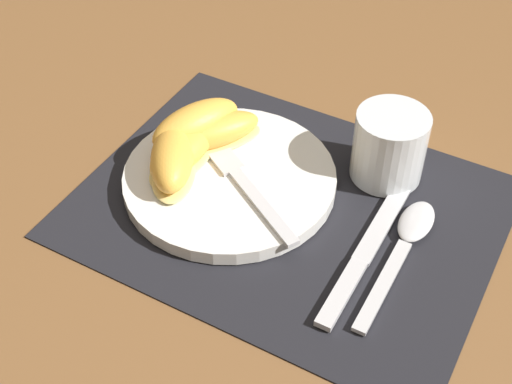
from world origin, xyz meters
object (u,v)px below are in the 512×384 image
Objects in this scene: plate at (232,177)px; spoon at (408,238)px; citrus_wedge_2 at (184,148)px; citrus_wedge_1 at (196,127)px; knife at (366,251)px; juice_glass at (389,150)px; fork at (238,176)px; citrus_wedge_0 at (214,133)px; citrus_wedge_3 at (172,160)px.

plate reaches higher than spoon.
plate is at bearing 5.76° from citrus_wedge_2.
spoon is 0.26m from citrus_wedge_1.
knife is at bearing -130.33° from spoon.
spoon is (0.20, 0.01, -0.00)m from plate.
juice_glass is at bearing 124.46° from spoon.
plate is 0.17m from juice_glass.
citrus_wedge_2 reaches higher than spoon.
juice_glass reaches higher than spoon.
fork reaches higher than plate.
plate reaches higher than knife.
citrus_wedge_2 is at bearing -153.16° from juice_glass.
citrus_wedge_2 is at bearing -83.10° from citrus_wedge_1.
citrus_wedge_0 reaches higher than fork.
spoon is 0.19m from fork.
knife is 0.22m from citrus_wedge_0.
spoon is 1.58× the size of citrus_wedge_3.
citrus_wedge_3 is (-0.07, -0.03, 0.02)m from fork.
juice_glass is at bearing 19.05° from citrus_wedge_1.
juice_glass is 0.19m from citrus_wedge_0.
citrus_wedge_1 reaches higher than knife.
citrus_wedge_3 is (-0.25, -0.04, 0.03)m from spoon.
plate is at bearing -146.30° from juice_glass.
citrus_wedge_0 reaches higher than spoon.
citrus_wedge_3 reaches higher than plate.
plate is at bearing -37.48° from citrus_wedge_0.
citrus_wedge_0 is (-0.18, -0.06, -0.00)m from juice_glass.
plate is at bearing 155.00° from fork.
citrus_wedge_1 is at bearing -160.95° from citrus_wedge_0.
knife is 1.19× the size of spoon.
juice_glass is at bearing 26.84° from citrus_wedge_2.
citrus_wedge_0 is at bearing 175.17° from spoon.
knife is at bearing -77.23° from juice_glass.
citrus_wedge_1 reaches higher than citrus_wedge_2.
citrus_wedge_0 is at bearing 165.08° from knife.
fork is 1.41× the size of citrus_wedge_1.
citrus_wedge_0 is (-0.04, 0.03, 0.02)m from plate.
citrus_wedge_2 is at bearing -176.22° from spoon.
citrus_wedge_3 is at bearing -170.32° from spoon.
juice_glass reaches higher than fork.
plate is 0.07m from citrus_wedge_3.
spoon is at bearing 3.78° from citrus_wedge_2.
plate is 1.86× the size of citrus_wedge_2.
plate is 2.90× the size of juice_glass.
juice_glass is 0.23m from citrus_wedge_3.
citrus_wedge_1 is (-0.26, 0.01, 0.03)m from spoon.
spoon is 0.26m from citrus_wedge_2.
knife is 1.75× the size of citrus_wedge_1.
citrus_wedge_2 is (0.00, -0.03, -0.01)m from citrus_wedge_1.
citrus_wedge_2 reaches higher than fork.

